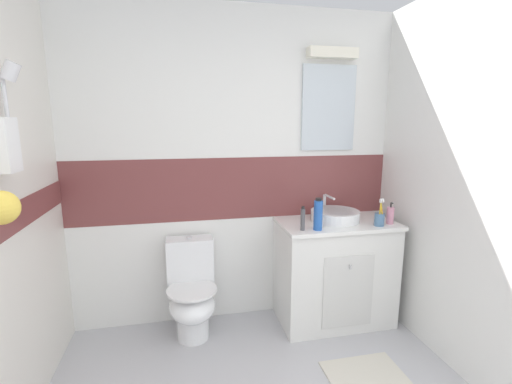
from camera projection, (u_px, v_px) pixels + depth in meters
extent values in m
cube|color=white|center=(236.00, 265.00, 3.06)|extent=(3.20, 0.10, 0.85)
cube|color=brown|center=(235.00, 188.00, 2.92)|extent=(3.20, 0.10, 0.50)
cube|color=white|center=(234.00, 83.00, 2.77)|extent=(3.20, 0.10, 1.15)
cube|color=silver|center=(328.00, 108.00, 2.90)|extent=(0.45, 0.02, 0.68)
cube|color=white|center=(333.00, 53.00, 2.78)|extent=(0.40, 0.10, 0.08)
cube|color=white|center=(2.00, 145.00, 1.68)|extent=(0.10, 0.14, 0.26)
cylinder|color=silver|center=(6.00, 108.00, 1.78)|extent=(0.02, 0.02, 0.35)
cylinder|color=silver|center=(11.00, 71.00, 1.75)|extent=(0.10, 0.07, 0.11)
sphere|color=#F2CC4C|center=(1.00, 208.00, 1.55)|extent=(0.15, 0.15, 0.15)
cube|color=white|center=(509.00, 191.00, 1.98)|extent=(0.10, 3.48, 2.50)
cube|color=silver|center=(334.00, 273.00, 2.93)|extent=(0.90, 0.51, 0.82)
cube|color=white|center=(337.00, 223.00, 2.84)|extent=(0.92, 0.53, 0.03)
cube|color=silver|center=(348.00, 292.00, 2.69)|extent=(0.40, 0.01, 0.57)
cylinder|color=silver|center=(351.00, 267.00, 2.63)|extent=(0.02, 0.02, 0.03)
cylinder|color=white|center=(335.00, 215.00, 2.86)|extent=(0.39, 0.39, 0.08)
cylinder|color=#AFB1BA|center=(335.00, 211.00, 2.85)|extent=(0.32, 0.32, 0.01)
cylinder|color=silver|center=(324.00, 204.00, 3.06)|extent=(0.03, 0.03, 0.17)
cylinder|color=silver|center=(330.00, 197.00, 2.94)|extent=(0.02, 0.17, 0.02)
cylinder|color=white|center=(193.00, 327.00, 2.72)|extent=(0.24, 0.24, 0.18)
ellipsoid|color=white|center=(192.00, 305.00, 2.65)|extent=(0.34, 0.42, 0.22)
cylinder|color=white|center=(192.00, 290.00, 2.62)|extent=(0.37, 0.37, 0.02)
cube|color=white|center=(190.00, 259.00, 2.79)|extent=(0.36, 0.17, 0.34)
cylinder|color=silver|center=(189.00, 237.00, 2.76)|extent=(0.04, 0.04, 0.02)
cylinder|color=#4C7299|center=(379.00, 220.00, 2.71)|extent=(0.08, 0.08, 0.10)
cylinder|color=gold|center=(380.00, 212.00, 2.68)|extent=(0.02, 0.02, 0.17)
cube|color=white|center=(381.00, 201.00, 2.67)|extent=(0.01, 0.02, 0.03)
cylinder|color=#D83F4C|center=(382.00, 211.00, 2.69)|extent=(0.04, 0.02, 0.17)
cube|color=white|center=(383.00, 200.00, 2.68)|extent=(0.02, 0.02, 0.03)
cylinder|color=gold|center=(382.00, 211.00, 2.69)|extent=(0.03, 0.03, 0.17)
cube|color=white|center=(383.00, 200.00, 2.67)|extent=(0.02, 0.02, 0.03)
cylinder|color=pink|center=(390.00, 216.00, 2.76)|extent=(0.06, 0.06, 0.13)
cylinder|color=#262626|center=(391.00, 205.00, 2.75)|extent=(0.01, 0.01, 0.04)
cylinder|color=#262626|center=(392.00, 203.00, 2.73)|extent=(0.01, 0.02, 0.01)
cylinder|color=#4C4C51|center=(303.00, 220.00, 2.59)|extent=(0.03, 0.03, 0.16)
cylinder|color=black|center=(303.00, 208.00, 2.57)|extent=(0.02, 0.02, 0.02)
cylinder|color=#2659B2|center=(318.00, 215.00, 2.60)|extent=(0.06, 0.06, 0.22)
cylinder|color=black|center=(319.00, 199.00, 2.57)|extent=(0.05, 0.05, 0.02)
cube|color=beige|center=(365.00, 375.00, 2.32)|extent=(0.51, 0.37, 0.01)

